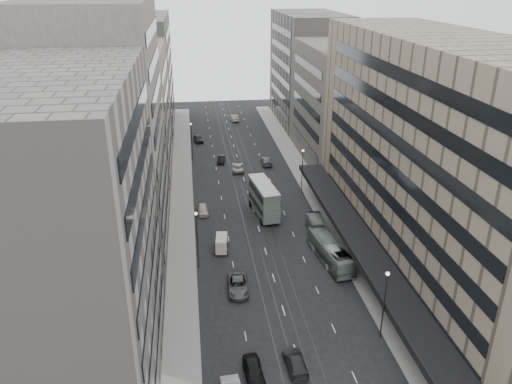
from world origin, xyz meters
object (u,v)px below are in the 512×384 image
bus_far (319,231)px  sedan_2 (238,286)px  bus_near (330,251)px  double_decker (264,198)px  sedan_0 (254,371)px  panel_van (222,243)px

bus_far → sedan_2: (-13.44, -11.77, -0.58)m
bus_far → sedan_2: size_ratio=1.75×
bus_near → bus_far: bus_near is taller
bus_near → double_decker: 17.45m
sedan_2 → bus_near: bearing=24.1°
double_decker → sedan_0: (-6.40, -36.22, -2.14)m
double_decker → panel_van: 13.62m
bus_far → sedan_2: 17.88m
double_decker → sedan_2: (-6.44, -21.33, -2.16)m
bus_near → double_decker: size_ratio=1.11×
panel_van → bus_near: bearing=-12.0°
sedan_2 → panel_van: bearing=99.6°
sedan_2 → sedan_0: bearing=-87.6°
bus_near → panel_van: (-14.65, 4.92, -0.35)m
panel_van → sedan_2: 10.36m
panel_van → sedan_0: 25.20m
double_decker → sedan_2: double_decker is taller
double_decker → sedan_0: size_ratio=2.22×
bus_near → bus_far: bearing=-98.2°
panel_van → sedan_0: panel_van is taller
bus_far → sedan_0: bearing=65.1°
double_decker → sedan_2: size_ratio=1.85×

